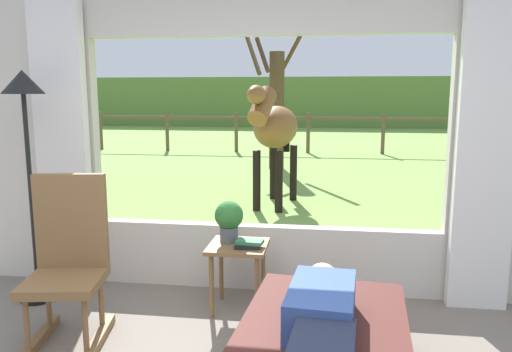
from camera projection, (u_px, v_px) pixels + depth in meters
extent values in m
cube|color=beige|center=(35.00, 137.00, 4.36)|extent=(1.15, 0.12, 2.55)
cube|color=beige|center=(264.00, 257.00, 4.24)|extent=(2.90, 0.12, 0.55)
cube|color=beige|center=(264.00, 6.00, 3.90)|extent=(2.90, 0.12, 0.45)
cube|color=silver|center=(63.00, 148.00, 4.19)|extent=(0.44, 0.10, 2.40)
cube|color=silver|center=(486.00, 154.00, 3.72)|extent=(0.44, 0.10, 2.40)
cube|color=#759E47|center=(309.00, 148.00, 14.93)|extent=(36.00, 21.68, 0.02)
cube|color=#5C7C39|center=(317.00, 102.00, 24.34)|extent=(36.00, 2.00, 2.40)
cube|color=#334C8C|center=(322.00, 306.00, 2.66)|extent=(0.39, 0.63, 0.22)
sphere|color=tan|center=(322.00, 279.00, 3.04)|extent=(0.20, 0.20, 0.20)
cube|color=brown|center=(64.00, 282.00, 3.24)|extent=(0.56, 0.56, 0.06)
cube|color=brown|center=(71.00, 223.00, 3.39)|extent=(0.48, 0.14, 0.68)
cube|color=brown|center=(37.00, 341.00, 3.30)|extent=(0.18, 0.68, 0.06)
cube|color=brown|center=(98.00, 340.00, 3.31)|extent=(0.18, 0.68, 0.06)
cylinder|color=brown|center=(27.00, 325.00, 3.09)|extent=(0.04, 0.04, 0.38)
cylinder|color=brown|center=(85.00, 324.00, 3.10)|extent=(0.04, 0.04, 0.38)
cylinder|color=brown|center=(49.00, 301.00, 3.44)|extent=(0.04, 0.04, 0.38)
cylinder|color=brown|center=(101.00, 300.00, 3.45)|extent=(0.04, 0.04, 0.38)
cube|color=brown|center=(238.00, 246.00, 3.78)|extent=(0.44, 0.44, 0.03)
cylinder|color=brown|center=(212.00, 286.00, 3.68)|extent=(0.04, 0.04, 0.49)
cylinder|color=brown|center=(257.00, 289.00, 3.63)|extent=(0.04, 0.04, 0.49)
cylinder|color=brown|center=(221.00, 270.00, 4.01)|extent=(0.04, 0.04, 0.49)
cylinder|color=brown|center=(263.00, 272.00, 3.96)|extent=(0.04, 0.04, 0.49)
cylinder|color=#4C5156|center=(229.00, 234.00, 3.83)|extent=(0.14, 0.14, 0.12)
sphere|color=#2D6B2D|center=(229.00, 215.00, 3.81)|extent=(0.22, 0.22, 0.22)
cube|color=black|center=(247.00, 246.00, 3.70)|extent=(0.19, 0.15, 0.03)
cube|color=#337247|center=(250.00, 242.00, 3.70)|extent=(0.21, 0.14, 0.03)
cylinder|color=black|center=(39.00, 297.00, 4.04)|extent=(0.28, 0.28, 0.03)
cylinder|color=black|center=(31.00, 200.00, 3.91)|extent=(0.04, 0.04, 1.65)
cone|color=black|center=(22.00, 82.00, 3.76)|extent=(0.32, 0.32, 0.18)
ellipsoid|color=brown|center=(276.00, 127.00, 7.16)|extent=(0.76, 1.32, 0.60)
cylinder|color=brown|center=(262.00, 106.00, 6.47)|extent=(0.36, 0.64, 0.53)
ellipsoid|color=brown|center=(257.00, 95.00, 6.22)|extent=(0.28, 0.51, 0.24)
cube|color=black|center=(264.00, 104.00, 6.54)|extent=(0.15, 0.44, 0.32)
cylinder|color=black|center=(287.00, 134.00, 7.75)|extent=(0.12, 0.12, 0.55)
cylinder|color=black|center=(279.00, 182.00, 6.84)|extent=(0.11, 0.11, 0.85)
cylinder|color=black|center=(257.00, 181.00, 6.93)|extent=(0.11, 0.11, 0.85)
cylinder|color=black|center=(293.00, 173.00, 7.62)|extent=(0.11, 0.11, 0.85)
cylinder|color=black|center=(273.00, 172.00, 7.72)|extent=(0.11, 0.11, 0.85)
cylinder|color=#4C3823|center=(277.00, 111.00, 10.67)|extent=(0.32, 0.32, 2.49)
cylinder|color=#47331E|center=(262.00, 55.00, 10.36)|extent=(0.42, 0.66, 0.77)
cylinder|color=#47331E|center=(252.00, 52.00, 10.34)|extent=(0.57, 1.23, 0.99)
cylinder|color=#47331E|center=(294.00, 47.00, 10.68)|extent=(0.68, 0.78, 0.99)
cylinder|color=brown|center=(37.00, 130.00, 14.73)|extent=(0.10, 0.10, 1.10)
cylinder|color=brown|center=(101.00, 131.00, 14.45)|extent=(0.10, 0.10, 1.10)
cylinder|color=brown|center=(167.00, 131.00, 14.17)|extent=(0.10, 0.10, 1.10)
cylinder|color=brown|center=(236.00, 132.00, 13.89)|extent=(0.10, 0.10, 1.10)
cylinder|color=brown|center=(308.00, 133.00, 13.61)|extent=(0.10, 0.10, 1.10)
cylinder|color=brown|center=(383.00, 134.00, 13.34)|extent=(0.10, 0.10, 1.10)
cylinder|color=brown|center=(461.00, 135.00, 13.06)|extent=(0.10, 0.10, 1.10)
cube|color=brown|center=(308.00, 118.00, 13.55)|extent=(16.00, 0.06, 0.08)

